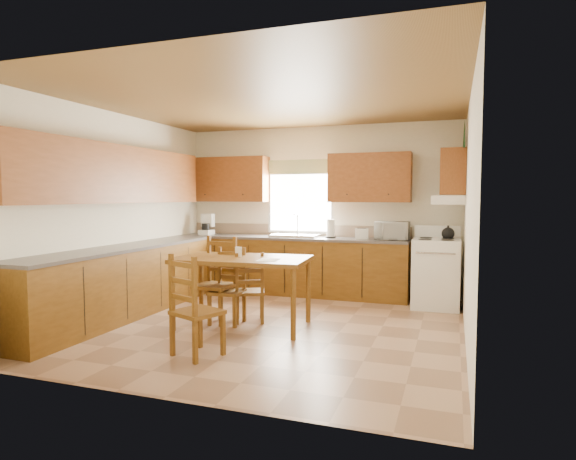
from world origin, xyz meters
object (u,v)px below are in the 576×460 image
(stove, at_px, (436,274))
(chair_near_right, at_px, (197,305))
(chair_far_right, at_px, (227,287))
(chair_far_left, at_px, (215,280))
(dining_table, at_px, (243,292))
(microwave, at_px, (392,231))
(chair_near_left, at_px, (250,287))

(stove, distance_m, chair_near_right, 3.64)
(stove, relative_size, chair_near_right, 0.95)
(stove, xyz_separation_m, chair_far_right, (-2.39, -1.77, -0.01))
(chair_near_right, distance_m, chair_far_left, 1.29)
(chair_near_right, bearing_deg, dining_table, -66.52)
(chair_far_left, xyz_separation_m, chair_far_right, (0.19, -0.04, -0.06))
(stove, bearing_deg, chair_far_right, -144.18)
(chair_far_left, bearing_deg, chair_near_right, -66.05)
(microwave, relative_size, chair_far_left, 0.43)
(stove, bearing_deg, chair_far_left, -146.92)
(dining_table, bearing_deg, chair_far_right, 164.28)
(stove, xyz_separation_m, chair_far_left, (-2.58, -1.73, 0.05))
(microwave, xyz_separation_m, chair_far_left, (-1.94, -1.98, -0.53))
(chair_far_left, bearing_deg, stove, 37.51)
(chair_far_right, bearing_deg, chair_near_left, 39.21)
(dining_table, xyz_separation_m, chair_far_right, (-0.23, 0.05, 0.04))
(chair_near_left, bearing_deg, stove, -167.97)
(dining_table, relative_size, chair_far_left, 1.49)
(microwave, xyz_separation_m, chair_near_right, (-1.49, -3.19, -0.56))
(chair_far_left, bearing_deg, microwave, 49.39)
(chair_far_right, bearing_deg, microwave, 46.61)
(chair_near_left, xyz_separation_m, chair_far_right, (-0.22, -0.19, 0.02))
(chair_far_right, bearing_deg, stove, 33.89)
(dining_table, bearing_deg, chair_near_left, 89.12)
(chair_near_right, height_order, chair_far_right, chair_near_right)
(microwave, bearing_deg, chair_far_left, -132.77)
(chair_near_left, relative_size, chair_near_right, 0.87)
(microwave, relative_size, chair_near_left, 0.52)
(stove, distance_m, microwave, 0.91)
(chair_near_left, xyz_separation_m, chair_near_right, (0.04, -1.36, 0.06))
(microwave, height_order, chair_far_left, microwave)
(stove, distance_m, chair_far_right, 2.98)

